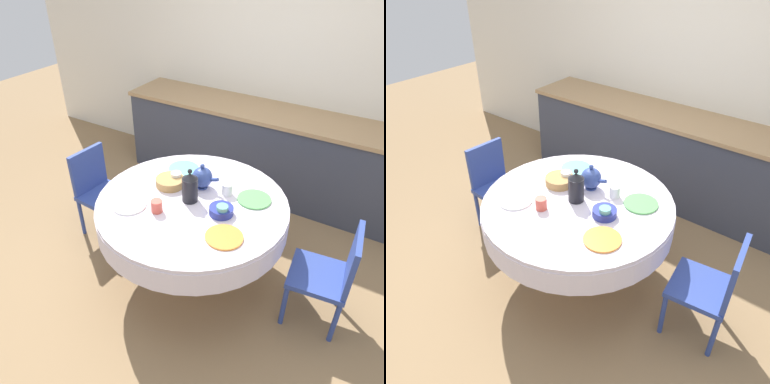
{
  "view_description": "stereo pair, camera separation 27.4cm",
  "coord_description": "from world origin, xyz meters",
  "views": [
    {
      "loc": [
        1.18,
        -1.94,
        2.4
      ],
      "look_at": [
        0.0,
        0.0,
        0.85
      ],
      "focal_mm": 35.0,
      "sensor_mm": 36.0,
      "label": 1
    },
    {
      "loc": [
        1.41,
        -1.78,
        2.4
      ],
      "look_at": [
        0.0,
        0.0,
        0.85
      ],
      "focal_mm": 35.0,
      "sensor_mm": 36.0,
      "label": 2
    }
  ],
  "objects": [
    {
      "name": "wall_back",
      "position": [
        0.0,
        1.9,
        1.3
      ],
      "size": [
        7.0,
        0.05,
        2.6
      ],
      "color": "silver",
      "rests_on": "ground_plane"
    },
    {
      "name": "plate_far_left",
      "position": [
        -0.3,
        0.36,
        0.77
      ],
      "size": [
        0.25,
        0.25,
        0.01
      ],
      "primitive_type": "cylinder",
      "color": "#60BCB7",
      "rests_on": "dining_table"
    },
    {
      "name": "coffee_carafe",
      "position": [
        -0.02,
        0.0,
        0.88
      ],
      "size": [
        0.12,
        0.12,
        0.27
      ],
      "color": "black",
      "rests_on": "dining_table"
    },
    {
      "name": "cup_near_left",
      "position": [
        -0.15,
        -0.24,
        0.81
      ],
      "size": [
        0.08,
        0.08,
        0.09
      ],
      "primitive_type": "cylinder",
      "color": "#CC4C3D",
      "rests_on": "dining_table"
    },
    {
      "name": "chair_left",
      "position": [
        1.05,
        0.12,
        0.47
      ],
      "size": [
        0.44,
        0.44,
        0.84
      ],
      "rotation": [
        0.0,
        0.0,
        -4.59
      ],
      "color": "#2D428E",
      "rests_on": "ground_plane"
    },
    {
      "name": "cup_near_right",
      "position": [
        0.28,
        -0.05,
        0.81
      ],
      "size": [
        0.08,
        0.08,
        0.09
      ],
      "primitive_type": "cylinder",
      "color": "#5BA39E",
      "rests_on": "dining_table"
    },
    {
      "name": "plate_near_left",
      "position": [
        -0.37,
        -0.29,
        0.77
      ],
      "size": [
        0.25,
        0.25,
        0.01
      ],
      "primitive_type": "cylinder",
      "color": "white",
      "rests_on": "dining_table"
    },
    {
      "name": "teapot",
      "position": [
        -0.03,
        0.2,
        0.86
      ],
      "size": [
        0.22,
        0.16,
        0.21
      ],
      "color": "#33478E",
      "rests_on": "dining_table"
    },
    {
      "name": "cup_far_left",
      "position": [
        -0.24,
        0.15,
        0.81
      ],
      "size": [
        0.08,
        0.08,
        0.09
      ],
      "primitive_type": "cylinder",
      "color": "white",
      "rests_on": "dining_table"
    },
    {
      "name": "chair_right",
      "position": [
        -1.06,
        0.07,
        0.47
      ],
      "size": [
        0.43,
        0.43,
        0.84
      ],
      "rotation": [
        0.0,
        0.0,
        -1.64
      ],
      "color": "#2D428E",
      "rests_on": "ground_plane"
    },
    {
      "name": "dining_table",
      "position": [
        0.0,
        0.0,
        0.65
      ],
      "size": [
        1.45,
        1.45,
        0.77
      ],
      "color": "brown",
      "rests_on": "ground_plane"
    },
    {
      "name": "kitchen_counter",
      "position": [
        0.0,
        1.56,
        0.47
      ],
      "size": [
        3.24,
        0.64,
        0.93
      ],
      "color": "#383D4C",
      "rests_on": "ground_plane"
    },
    {
      "name": "plate_near_right",
      "position": [
        0.4,
        -0.25,
        0.77
      ],
      "size": [
        0.25,
        0.25,
        0.01
      ],
      "primitive_type": "cylinder",
      "color": "orange",
      "rests_on": "dining_table"
    },
    {
      "name": "cup_far_right",
      "position": [
        0.18,
        0.22,
        0.81
      ],
      "size": [
        0.08,
        0.08,
        0.09
      ],
      "primitive_type": "cylinder",
      "color": "white",
      "rests_on": "dining_table"
    },
    {
      "name": "bread_basket",
      "position": [
        -0.26,
        0.09,
        0.8
      ],
      "size": [
        0.23,
        0.23,
        0.07
      ],
      "primitive_type": "cylinder",
      "color": "#AD844C",
      "rests_on": "dining_table"
    },
    {
      "name": "plate_far_right",
      "position": [
        0.39,
        0.25,
        0.77
      ],
      "size": [
        0.25,
        0.25,
        0.01
      ],
      "primitive_type": "cylinder",
      "color": "#5BA85B",
      "rests_on": "dining_table"
    },
    {
      "name": "fruit_bowl",
      "position": [
        0.26,
        -0.03,
        0.8
      ],
      "size": [
        0.17,
        0.17,
        0.06
      ],
      "primitive_type": "cylinder",
      "color": "navy",
      "rests_on": "dining_table"
    },
    {
      "name": "ground_plane",
      "position": [
        0.0,
        0.0,
        0.0
      ],
      "size": [
        12.0,
        12.0,
        0.0
      ],
      "primitive_type": "plane",
      "color": "#8E704C"
    }
  ]
}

